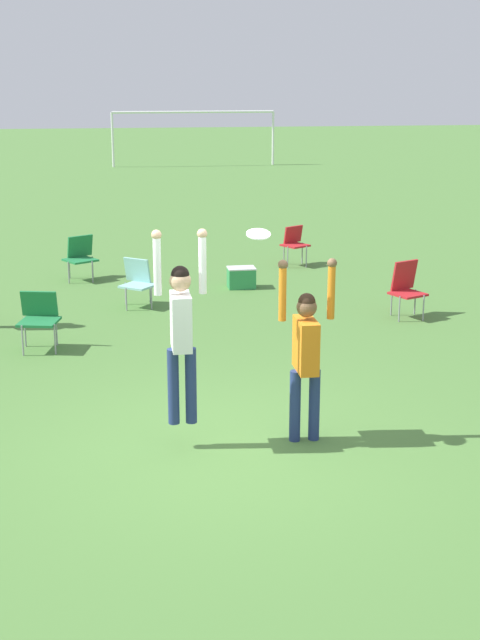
{
  "coord_description": "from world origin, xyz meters",
  "views": [
    {
      "loc": [
        -1.19,
        -8.72,
        3.84
      ],
      "look_at": [
        0.2,
        0.38,
        1.3
      ],
      "focal_mm": 50.0,
      "sensor_mm": 36.0,
      "label": 1
    }
  ],
  "objects_px": {
    "frisbee": "(258,234)",
    "cooler_box": "(241,278)",
    "camping_chair_0": "(406,285)",
    "camping_chair_1": "(294,242)",
    "camping_chair_2": "(138,279)",
    "person_defending": "(306,347)",
    "camping_chair_3": "(80,255)",
    "camping_chair_4": "(39,315)",
    "person_jumping": "(181,323)"
  },
  "relations": [
    {
      "from": "camping_chair_3",
      "to": "frisbee",
      "type": "bearing_deg",
      "value": 72.64
    },
    {
      "from": "camping_chair_1",
      "to": "camping_chair_2",
      "type": "bearing_deg",
      "value": 10.42
    },
    {
      "from": "camping_chair_2",
      "to": "cooler_box",
      "type": "height_order",
      "value": "camping_chair_2"
    },
    {
      "from": "camping_chair_0",
      "to": "person_jumping",
      "type": "bearing_deg",
      "value": 25.08
    },
    {
      "from": "camping_chair_1",
      "to": "camping_chair_4",
      "type": "height_order",
      "value": "camping_chair_4"
    },
    {
      "from": "camping_chair_2",
      "to": "camping_chair_3",
      "type": "height_order",
      "value": "camping_chair_3"
    },
    {
      "from": "camping_chair_0",
      "to": "camping_chair_3",
      "type": "distance_m",
      "value": 6.43
    },
    {
      "from": "camping_chair_3",
      "to": "camping_chair_4",
      "type": "bearing_deg",
      "value": 52.87
    },
    {
      "from": "person_defending",
      "to": "cooler_box",
      "type": "bearing_deg",
      "value": 177.05
    },
    {
      "from": "camping_chair_3",
      "to": "camping_chair_4",
      "type": "relative_size",
      "value": 1.02
    },
    {
      "from": "person_jumping",
      "to": "camping_chair_3",
      "type": "distance_m",
      "value": 8.52
    },
    {
      "from": "camping_chair_4",
      "to": "person_defending",
      "type": "bearing_deg",
      "value": 141.18
    },
    {
      "from": "camping_chair_2",
      "to": "frisbee",
      "type": "bearing_deg",
      "value": 137.43
    },
    {
      "from": "frisbee",
      "to": "camping_chair_1",
      "type": "height_order",
      "value": "frisbee"
    },
    {
      "from": "person_defending",
      "to": "camping_chair_3",
      "type": "relative_size",
      "value": 2.4
    },
    {
      "from": "camping_chair_0",
      "to": "camping_chair_3",
      "type": "bearing_deg",
      "value": -58.47
    },
    {
      "from": "person_defending",
      "to": "camping_chair_0",
      "type": "height_order",
      "value": "person_defending"
    },
    {
      "from": "camping_chair_0",
      "to": "camping_chair_2",
      "type": "xyz_separation_m",
      "value": [
        -4.31,
        1.38,
        -0.06
      ]
    },
    {
      "from": "cooler_box",
      "to": "person_defending",
      "type": "bearing_deg",
      "value": -93.33
    },
    {
      "from": "person_jumping",
      "to": "camping_chair_2",
      "type": "distance_m",
      "value": 6.22
    },
    {
      "from": "camping_chair_0",
      "to": "camping_chair_4",
      "type": "relative_size",
      "value": 1.11
    },
    {
      "from": "frisbee",
      "to": "camping_chair_2",
      "type": "relative_size",
      "value": 0.31
    },
    {
      "from": "person_defending",
      "to": "camping_chair_4",
      "type": "height_order",
      "value": "person_defending"
    },
    {
      "from": "person_defending",
      "to": "camping_chair_1",
      "type": "relative_size",
      "value": 2.49
    },
    {
      "from": "person_defending",
      "to": "camping_chair_0",
      "type": "xyz_separation_m",
      "value": [
        2.77,
        4.78,
        -0.54
      ]
    },
    {
      "from": "camping_chair_4",
      "to": "cooler_box",
      "type": "xyz_separation_m",
      "value": [
        3.47,
        3.34,
        -0.3
      ]
    },
    {
      "from": "cooler_box",
      "to": "camping_chair_1",
      "type": "bearing_deg",
      "value": 53.18
    },
    {
      "from": "person_jumping",
      "to": "camping_chair_4",
      "type": "xyz_separation_m",
      "value": [
        -1.73,
        3.86,
        -0.87
      ]
    },
    {
      "from": "camping_chair_1",
      "to": "camping_chair_3",
      "type": "xyz_separation_m",
      "value": [
        -4.38,
        -0.7,
        -0.01
      ]
    },
    {
      "from": "camping_chair_4",
      "to": "camping_chair_2",
      "type": "bearing_deg",
      "value": -110.36
    },
    {
      "from": "person_defending",
      "to": "camping_chair_2",
      "type": "distance_m",
      "value": 6.38
    },
    {
      "from": "person_defending",
      "to": "cooler_box",
      "type": "height_order",
      "value": "person_defending"
    },
    {
      "from": "person_defending",
      "to": "frisbee",
      "type": "distance_m",
      "value": 1.34
    },
    {
      "from": "person_jumping",
      "to": "camping_chair_2",
      "type": "bearing_deg",
      "value": 2.41
    },
    {
      "from": "cooler_box",
      "to": "camping_chair_3",
      "type": "bearing_deg",
      "value": 158.33
    },
    {
      "from": "person_defending",
      "to": "camping_chair_4",
      "type": "bearing_deg",
      "value": -141.41
    },
    {
      "from": "camping_chair_4",
      "to": "person_jumping",
      "type": "bearing_deg",
      "value": 127.06
    },
    {
      "from": "frisbee",
      "to": "camping_chair_2",
      "type": "bearing_deg",
      "value": 99.31
    },
    {
      "from": "camping_chair_1",
      "to": "camping_chair_2",
      "type": "relative_size",
      "value": 1.0
    },
    {
      "from": "camping_chair_1",
      "to": "cooler_box",
      "type": "height_order",
      "value": "camping_chair_1"
    },
    {
      "from": "camping_chair_2",
      "to": "camping_chair_3",
      "type": "bearing_deg",
      "value": -27.44
    },
    {
      "from": "camping_chair_1",
      "to": "camping_chair_0",
      "type": "bearing_deg",
      "value": 71.75
    },
    {
      "from": "camping_chair_1",
      "to": "camping_chair_3",
      "type": "height_order",
      "value": "camping_chair_3"
    },
    {
      "from": "frisbee",
      "to": "cooler_box",
      "type": "height_order",
      "value": "frisbee"
    },
    {
      "from": "person_jumping",
      "to": "camping_chair_0",
      "type": "distance_m",
      "value": 6.34
    },
    {
      "from": "camping_chair_0",
      "to": "cooler_box",
      "type": "xyz_separation_m",
      "value": [
        -2.35,
        2.43,
        -0.33
      ]
    },
    {
      "from": "camping_chair_0",
      "to": "camping_chair_1",
      "type": "height_order",
      "value": "camping_chair_0"
    },
    {
      "from": "person_jumping",
      "to": "cooler_box",
      "type": "distance_m",
      "value": 7.5
    },
    {
      "from": "camping_chair_0",
      "to": "camping_chair_2",
      "type": "relative_size",
      "value": 1.14
    },
    {
      "from": "camping_chair_2",
      "to": "camping_chair_3",
      "type": "distance_m",
      "value": 2.45
    }
  ]
}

